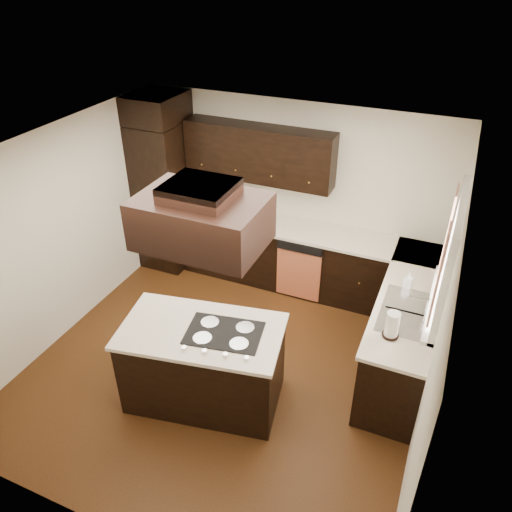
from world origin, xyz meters
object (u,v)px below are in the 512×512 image
at_px(spice_rack, 241,210).
at_px(island, 204,366).
at_px(oven_column, 165,196).
at_px(range_hood, 202,221).

bearing_deg(spice_rack, island, -62.22).
xyz_separation_m(oven_column, spice_rack, (1.17, 0.03, -0.00)).
bearing_deg(range_hood, island, 162.13).
xyz_separation_m(oven_column, range_hood, (1.88, -2.25, 1.10)).
bearing_deg(island, oven_column, 118.32).
relative_size(oven_column, spice_rack, 6.52).
distance_m(oven_column, spice_rack, 1.17).
distance_m(oven_column, island, 2.91).
relative_size(island, range_hood, 1.46).
distance_m(oven_column, range_hood, 3.13).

